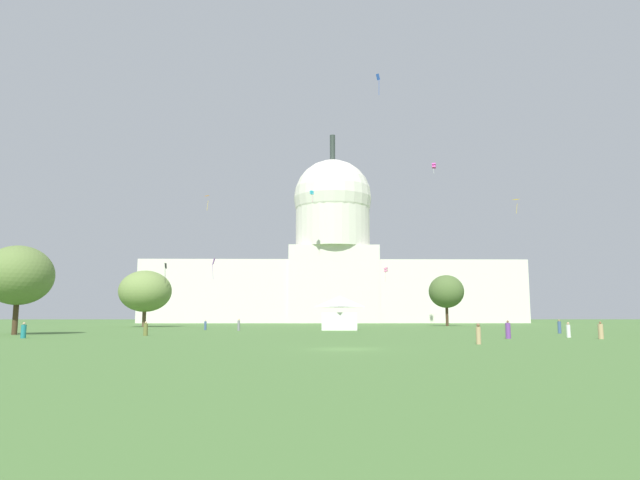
{
  "coord_description": "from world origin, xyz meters",
  "views": [
    {
      "loc": [
        -2.33,
        -37.04,
        2.06
      ],
      "look_at": [
        0.57,
        109.8,
        21.87
      ],
      "focal_mm": 31.93,
      "sensor_mm": 36.0,
      "label": 1
    }
  ],
  "objects_px": {
    "person_denim_aisle_center": "(559,327)",
    "event_tent": "(340,313)",
    "person_tan_mid_right": "(478,335)",
    "kite_pink_low": "(386,270)",
    "kite_black_low": "(166,268)",
    "person_teal_back_left": "(24,331)",
    "person_white_back_center": "(568,331)",
    "kite_magenta_high": "(434,166)",
    "person_purple_deep_crowd": "(508,330)",
    "person_denim_front_center": "(205,325)",
    "person_grey_front_left": "(239,325)",
    "kite_gold_mid": "(516,201)",
    "tree_west_far": "(145,291)",
    "person_olive_edge_east": "(146,329)",
    "capitol_building": "(333,264)",
    "kite_blue_high": "(378,80)",
    "kite_orange_mid": "(209,198)",
    "kite_violet_low": "(213,263)",
    "person_tan_near_tent": "(601,331)",
    "tree_west_mid": "(18,275)",
    "kite_cyan_high": "(312,193)",
    "tree_east_far": "(446,292)"
  },
  "relations": [
    {
      "from": "person_denim_aisle_center",
      "to": "event_tent",
      "type": "bearing_deg",
      "value": 48.65
    },
    {
      "from": "person_tan_mid_right",
      "to": "kite_pink_low",
      "type": "bearing_deg",
      "value": 120.24
    },
    {
      "from": "event_tent",
      "to": "person_tan_mid_right",
      "type": "height_order",
      "value": "event_tent"
    },
    {
      "from": "kite_black_low",
      "to": "person_teal_back_left",
      "type": "bearing_deg",
      "value": -170.13
    },
    {
      "from": "person_white_back_center",
      "to": "kite_magenta_high",
      "type": "distance_m",
      "value": 94.55
    },
    {
      "from": "person_tan_mid_right",
      "to": "person_purple_deep_crowd",
      "type": "height_order",
      "value": "person_purple_deep_crowd"
    },
    {
      "from": "person_denim_front_center",
      "to": "person_white_back_center",
      "type": "relative_size",
      "value": 1.02
    },
    {
      "from": "person_white_back_center",
      "to": "person_denim_front_center",
      "type": "bearing_deg",
      "value": 14.64
    },
    {
      "from": "person_grey_front_left",
      "to": "kite_gold_mid",
      "type": "xyz_separation_m",
      "value": [
        51.47,
        25.08,
        23.92
      ]
    },
    {
      "from": "person_purple_deep_crowd",
      "to": "person_denim_front_center",
      "type": "height_order",
      "value": "person_purple_deep_crowd"
    },
    {
      "from": "kite_gold_mid",
      "to": "person_teal_back_left",
      "type": "bearing_deg",
      "value": 67.65
    },
    {
      "from": "tree_west_far",
      "to": "kite_gold_mid",
      "type": "height_order",
      "value": "kite_gold_mid"
    },
    {
      "from": "person_olive_edge_east",
      "to": "person_denim_front_center",
      "type": "height_order",
      "value": "person_olive_edge_east"
    },
    {
      "from": "capitol_building",
      "to": "kite_gold_mid",
      "type": "bearing_deg",
      "value": -67.01
    },
    {
      "from": "person_teal_back_left",
      "to": "person_white_back_center",
      "type": "height_order",
      "value": "person_teal_back_left"
    },
    {
      "from": "person_grey_front_left",
      "to": "kite_gold_mid",
      "type": "distance_m",
      "value": 62.05
    },
    {
      "from": "tree_west_far",
      "to": "person_white_back_center",
      "type": "xyz_separation_m",
      "value": [
        58.77,
        -59.31,
        -6.45
      ]
    },
    {
      "from": "event_tent",
      "to": "person_grey_front_left",
      "type": "distance_m",
      "value": 15.5
    },
    {
      "from": "event_tent",
      "to": "kite_blue_high",
      "type": "bearing_deg",
      "value": 57.94
    },
    {
      "from": "person_purple_deep_crowd",
      "to": "kite_orange_mid",
      "type": "relative_size",
      "value": 0.52
    },
    {
      "from": "person_purple_deep_crowd",
      "to": "kite_blue_high",
      "type": "distance_m",
      "value": 63.07
    },
    {
      "from": "tree_west_far",
      "to": "person_denim_aisle_center",
      "type": "height_order",
      "value": "tree_west_far"
    },
    {
      "from": "kite_blue_high",
      "to": "kite_violet_low",
      "type": "relative_size",
      "value": 0.88
    },
    {
      "from": "capitol_building",
      "to": "kite_orange_mid",
      "type": "relative_size",
      "value": 38.07
    },
    {
      "from": "tree_west_far",
      "to": "person_tan_near_tent",
      "type": "height_order",
      "value": "tree_west_far"
    },
    {
      "from": "person_white_back_center",
      "to": "person_purple_deep_crowd",
      "type": "bearing_deg",
      "value": 73.29
    },
    {
      "from": "event_tent",
      "to": "kite_violet_low",
      "type": "distance_m",
      "value": 41.53
    },
    {
      "from": "person_purple_deep_crowd",
      "to": "kite_pink_low",
      "type": "xyz_separation_m",
      "value": [
        -0.87,
        77.8,
        12.09
      ]
    },
    {
      "from": "tree_west_mid",
      "to": "kite_pink_low",
      "type": "xyz_separation_m",
      "value": [
        51.57,
        65.28,
        6.06
      ]
    },
    {
      "from": "kite_pink_low",
      "to": "kite_blue_high",
      "type": "bearing_deg",
      "value": -168.08
    },
    {
      "from": "person_white_back_center",
      "to": "person_tan_near_tent",
      "type": "bearing_deg",
      "value": 161.71
    },
    {
      "from": "kite_cyan_high",
      "to": "kite_violet_low",
      "type": "bearing_deg",
      "value": -57.64
    },
    {
      "from": "kite_gold_mid",
      "to": "person_tan_mid_right",
      "type": "bearing_deg",
      "value": 96.26
    },
    {
      "from": "person_olive_edge_east",
      "to": "capitol_building",
      "type": "bearing_deg",
      "value": 149.37
    },
    {
      "from": "kite_cyan_high",
      "to": "kite_blue_high",
      "type": "xyz_separation_m",
      "value": [
        11.74,
        -65.73,
        6.62
      ]
    },
    {
      "from": "person_olive_edge_east",
      "to": "person_purple_deep_crowd",
      "type": "relative_size",
      "value": 0.91
    },
    {
      "from": "capitol_building",
      "to": "kite_magenta_high",
      "type": "xyz_separation_m",
      "value": [
        24.19,
        -46.15,
        21.11
      ]
    },
    {
      "from": "capitol_building",
      "to": "kite_violet_low",
      "type": "relative_size",
      "value": 27.43
    },
    {
      "from": "event_tent",
      "to": "tree_east_far",
      "type": "xyz_separation_m",
      "value": [
        25.87,
        38.38,
        5.01
      ]
    },
    {
      "from": "event_tent",
      "to": "kite_blue_high",
      "type": "distance_m",
      "value": 44.33
    },
    {
      "from": "tree_west_far",
      "to": "kite_magenta_high",
      "type": "bearing_deg",
      "value": 21.86
    },
    {
      "from": "tree_west_mid",
      "to": "kite_orange_mid",
      "type": "bearing_deg",
      "value": 78.99
    },
    {
      "from": "event_tent",
      "to": "kite_violet_low",
      "type": "relative_size",
      "value": 1.33
    },
    {
      "from": "kite_black_low",
      "to": "tree_west_mid",
      "type": "bearing_deg",
      "value": -177.65
    },
    {
      "from": "person_tan_near_tent",
      "to": "kite_black_low",
      "type": "height_order",
      "value": "kite_black_low"
    },
    {
      "from": "person_denim_aisle_center",
      "to": "kite_cyan_high",
      "type": "xyz_separation_m",
      "value": [
        -30.1,
        93.96,
        37.53
      ]
    },
    {
      "from": "person_tan_mid_right",
      "to": "kite_pink_low",
      "type": "distance_m",
      "value": 89.77
    },
    {
      "from": "person_grey_front_left",
      "to": "person_denim_front_center",
      "type": "relative_size",
      "value": 1.13
    },
    {
      "from": "capitol_building",
      "to": "person_olive_edge_east",
      "type": "height_order",
      "value": "capitol_building"
    },
    {
      "from": "kite_pink_low",
      "to": "person_tan_near_tent",
      "type": "bearing_deg",
      "value": -152.34
    }
  ]
}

